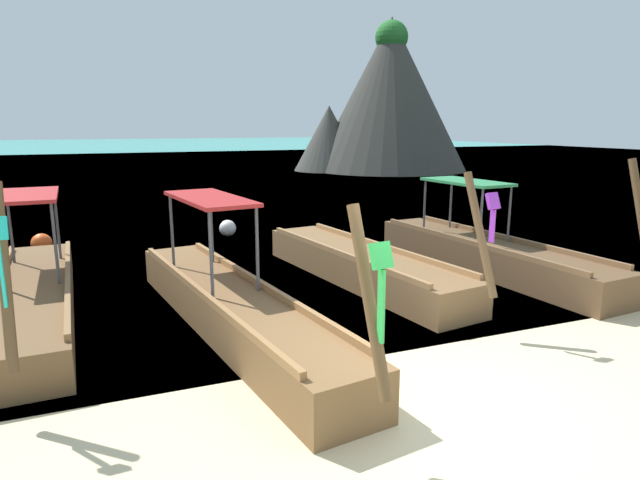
# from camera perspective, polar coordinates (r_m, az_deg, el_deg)

# --- Properties ---
(ground) EXTENTS (120.00, 120.00, 0.00)m
(ground) POSITION_cam_1_polar(r_m,az_deg,el_deg) (6.46, 12.23, -17.07)
(ground) COLOR beige
(sea_water) EXTENTS (120.00, 120.00, 0.00)m
(sea_water) POSITION_cam_1_polar(r_m,az_deg,el_deg) (66.30, -19.21, 8.76)
(sea_water) COLOR #2DB29E
(sea_water) RESTS_ON ground
(longtail_boat_turquoise_ribbon) EXTENTS (1.42, 6.72, 2.54)m
(longtail_boat_turquoise_ribbon) POSITION_cam_1_polar(r_m,az_deg,el_deg) (10.06, -27.90, -5.32)
(longtail_boat_turquoise_ribbon) COLOR brown
(longtail_boat_turquoise_ribbon) RESTS_ON ground
(longtail_boat_green_ribbon) EXTENTS (2.03, 7.33, 2.40)m
(longtail_boat_green_ribbon) POSITION_cam_1_polar(r_m,az_deg,el_deg) (8.44, -9.21, -7.02)
(longtail_boat_green_ribbon) COLOR brown
(longtail_boat_green_ribbon) RESTS_ON ground
(longtail_boat_violet_ribbon) EXTENTS (2.02, 6.44, 2.43)m
(longtail_boat_violet_ribbon) POSITION_cam_1_polar(r_m,az_deg,el_deg) (10.94, 4.40, -2.73)
(longtail_boat_violet_ribbon) COLOR brown
(longtail_boat_violet_ribbon) RESTS_ON ground
(longtail_boat_yellow_ribbon) EXTENTS (1.69, 6.78, 2.60)m
(longtail_boat_yellow_ribbon) POSITION_cam_1_polar(r_m,az_deg,el_deg) (12.22, 17.25, -1.41)
(longtail_boat_yellow_ribbon) COLOR brown
(longtail_boat_yellow_ribbon) RESTS_ON ground
(karst_rock) EXTENTS (11.73, 10.58, 10.11)m
(karst_rock) POSITION_cam_1_polar(r_m,az_deg,el_deg) (38.28, 6.89, 14.63)
(karst_rock) COLOR #383833
(karst_rock) RESTS_ON ground
(mooring_buoy_near) EXTENTS (0.49, 0.49, 0.49)m
(mooring_buoy_near) POSITION_cam_1_polar(r_m,az_deg,el_deg) (14.95, -27.29, -0.32)
(mooring_buoy_near) COLOR #EA5119
(mooring_buoy_near) RESTS_ON sea_water
(mooring_buoy_far) EXTENTS (0.47, 0.47, 0.47)m
(mooring_buoy_far) POSITION_cam_1_polar(r_m,az_deg,el_deg) (15.53, -9.71, 1.24)
(mooring_buoy_far) COLOR white
(mooring_buoy_far) RESTS_ON sea_water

